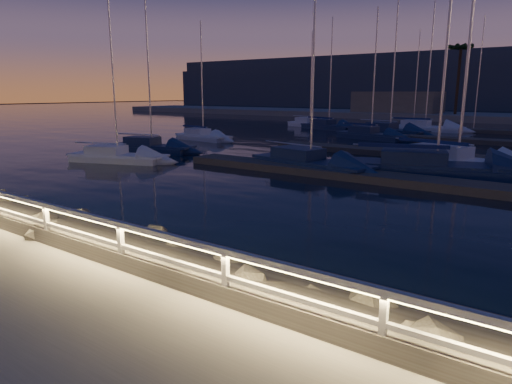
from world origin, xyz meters
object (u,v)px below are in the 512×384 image
at_px(sailboat_k, 423,127).
at_px(sailboat_b, 116,156).
at_px(sailboat_n, 328,126).
at_px(sailboat_j, 388,130).
at_px(sailboat_c, 431,166).
at_px(sailboat_m, 309,123).
at_px(sailboat_a, 150,146).
at_px(sailboat_i, 369,134).
at_px(sailboat_g, 454,160).
at_px(guard_rail, 91,226).
at_px(sailboat_e, 202,136).
at_px(sailboat_f, 308,162).

bearing_deg(sailboat_k, sailboat_b, -103.16).
bearing_deg(sailboat_b, sailboat_n, 72.13).
height_order(sailboat_b, sailboat_j, sailboat_j).
distance_m(sailboat_b, sailboat_c, 19.32).
height_order(sailboat_b, sailboat_m, sailboat_m).
height_order(sailboat_a, sailboat_i, sailboat_i).
distance_m(sailboat_c, sailboat_g, 3.03).
bearing_deg(sailboat_b, sailboat_j, 56.18).
relative_size(guard_rail, sailboat_a, 3.85).
bearing_deg(sailboat_i, guard_rail, -64.89).
relative_size(sailboat_e, sailboat_j, 0.77).
height_order(sailboat_c, sailboat_i, sailboat_c).
xyz_separation_m(sailboat_c, sailboat_e, (-22.65, 6.33, -0.07)).
relative_size(sailboat_f, sailboat_m, 1.12).
height_order(sailboat_a, sailboat_c, sailboat_c).
bearing_deg(sailboat_b, sailboat_i, 52.58).
bearing_deg(guard_rail, sailboat_e, 127.78).
xyz_separation_m(sailboat_g, sailboat_i, (-10.75, 13.63, -0.02)).
bearing_deg(sailboat_m, sailboat_n, -11.60).
bearing_deg(sailboat_c, sailboat_m, 112.61).
relative_size(sailboat_e, sailboat_m, 0.90).
distance_m(sailboat_m, sailboat_n, 4.43).
bearing_deg(sailboat_i, sailboat_g, -38.66).
relative_size(guard_rail, sailboat_m, 3.68).
height_order(sailboat_b, sailboat_i, sailboat_i).
height_order(sailboat_a, sailboat_j, sailboat_j).
height_order(sailboat_f, sailboat_i, sailboat_f).
relative_size(sailboat_b, sailboat_g, 0.73).
bearing_deg(sailboat_a, sailboat_f, -13.19).
relative_size(sailboat_a, sailboat_b, 1.02).
relative_size(sailboat_g, sailboat_m, 1.28).
xyz_separation_m(sailboat_g, sailboat_j, (-10.92, 19.28, -0.01)).
distance_m(sailboat_f, sailboat_j, 25.10).
height_order(sailboat_g, sailboat_m, sailboat_g).
bearing_deg(guard_rail, sailboat_g, 82.37).
xyz_separation_m(sailboat_a, sailboat_c, (19.93, 2.46, 0.05)).
distance_m(guard_rail, sailboat_e, 32.83).
xyz_separation_m(sailboat_c, sailboat_f, (-6.32, -2.49, -0.03)).
bearing_deg(sailboat_j, sailboat_a, -96.50).
bearing_deg(sailboat_g, sailboat_n, 148.00).
bearing_deg(sailboat_m, sailboat_g, -27.16).
bearing_deg(sailboat_a, sailboat_e, 94.11).
bearing_deg(sailboat_n, sailboat_e, -86.54).
xyz_separation_m(sailboat_i, sailboat_j, (-0.17, 5.65, 0.02)).
bearing_deg(sailboat_b, guard_rail, -58.46).
bearing_deg(sailboat_a, sailboat_b, -80.16).
xyz_separation_m(sailboat_a, sailboat_n, (1.09, 27.16, 0.01)).
bearing_deg(sailboat_g, sailboat_k, 125.80).
distance_m(sailboat_e, sailboat_g, 23.37).
distance_m(sailboat_f, sailboat_k, 31.76).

